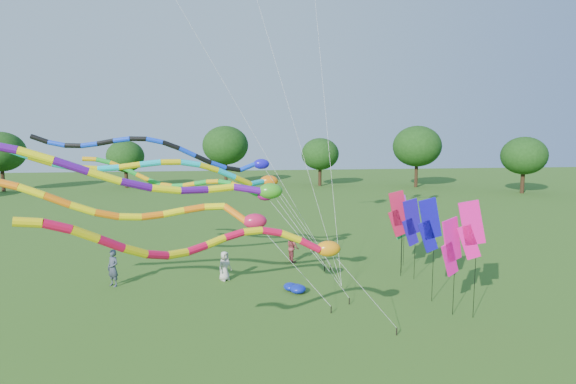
{
  "coord_description": "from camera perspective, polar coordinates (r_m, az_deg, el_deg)",
  "views": [
    {
      "loc": [
        -3.06,
        -17.88,
        7.64
      ],
      "look_at": [
        0.0,
        4.83,
        4.8
      ],
      "focal_mm": 30.0,
      "sensor_mm": 36.0,
      "label": 1
    }
  ],
  "objects": [
    {
      "name": "banner_pole_magenta_a",
      "position": [
        21.06,
        18.78,
        -6.18
      ],
      "size": [
        1.11,
        0.49,
        4.21
      ],
      "rotation": [
        0.0,
        0.0,
        0.36
      ],
      "color": "black",
      "rests_on": "ground"
    },
    {
      "name": "banner_pole_red",
      "position": [
        26.01,
        12.9,
        -2.54
      ],
      "size": [
        1.16,
        0.12,
        4.64
      ],
      "rotation": [
        0.0,
        0.0,
        0.04
      ],
      "color": "black",
      "rests_on": "ground"
    },
    {
      "name": "tree_ring",
      "position": [
        13.68,
        -0.5,
        -1.54
      ],
      "size": [
        113.72,
        113.78,
        9.45
      ],
      "color": "#382314",
      "rests_on": "ground"
    },
    {
      "name": "ground",
      "position": [
        19.68,
        1.94,
        -15.78
      ],
      "size": [
        160.0,
        160.0,
        0.0
      ],
      "primitive_type": "plane",
      "color": "#295616",
      "rests_on": "ground"
    },
    {
      "name": "person_a",
      "position": [
        25.43,
        -7.51,
        -8.68
      ],
      "size": [
        0.89,
        0.85,
        1.53
      ],
      "primitive_type": "imported",
      "rotation": [
        0.0,
        0.0,
        0.66
      ],
      "color": "#BDB5AA",
      "rests_on": "ground"
    },
    {
      "name": "person_b",
      "position": [
        25.78,
        -20.03,
        -8.47
      ],
      "size": [
        0.8,
        0.77,
        1.85
      ],
      "primitive_type": "imported",
      "rotation": [
        0.0,
        0.0,
        -0.68
      ],
      "color": "#393F51",
      "rests_on": "ground"
    },
    {
      "name": "tube_kite_green",
      "position": [
        27.14,
        -10.48,
        1.01
      ],
      "size": [
        13.09,
        3.24,
        6.84
      ],
      "rotation": [
        0.0,
        0.0,
        -0.23
      ],
      "color": "black",
      "rests_on": "ground"
    },
    {
      "name": "banner_pole_blue_a",
      "position": [
        22.39,
        16.42,
        -3.8
      ],
      "size": [
        1.16,
        0.14,
        4.79
      ],
      "rotation": [
        0.0,
        0.0,
        0.05
      ],
      "color": "black",
      "rests_on": "ground"
    },
    {
      "name": "tube_kite_red",
      "position": [
        14.99,
        -6.15,
        -6.05
      ],
      "size": [
        11.27,
        4.7,
        6.12
      ],
      "rotation": [
        0.0,
        0.0,
        0.34
      ],
      "color": "black",
      "rests_on": "ground"
    },
    {
      "name": "tube_kite_cyan",
      "position": [
        24.04,
        -12.88,
        2.48
      ],
      "size": [
        15.54,
        5.53,
        7.99
      ],
      "rotation": [
        0.0,
        0.0,
        0.36
      ],
      "color": "black",
      "rests_on": "ground"
    },
    {
      "name": "banner_pole_magenta_b",
      "position": [
        21.01,
        20.85,
        -4.25
      ],
      "size": [
        1.13,
        0.42,
        4.95
      ],
      "rotation": [
        0.0,
        0.0,
        -0.3
      ],
      "color": "black",
      "rests_on": "ground"
    },
    {
      "name": "banner_pole_blue_b",
      "position": [
        25.61,
        14.45,
        -3.51
      ],
      "size": [
        1.16,
        0.3,
        4.3
      ],
      "rotation": [
        0.0,
        0.0,
        0.19
      ],
      "color": "black",
      "rests_on": "ground"
    },
    {
      "name": "banner_pole_green",
      "position": [
        26.6,
        13.04,
        -2.88
      ],
      "size": [
        1.13,
        0.43,
        4.39
      ],
      "rotation": [
        0.0,
        0.0,
        0.31
      ],
      "color": "black",
      "rests_on": "ground"
    },
    {
      "name": "blue_nylon_heap",
      "position": [
        23.81,
        0.56,
        -11.28
      ],
      "size": [
        1.16,
        1.1,
        0.31
      ],
      "color": "#0C1EA1",
      "rests_on": "ground"
    },
    {
      "name": "tube_kite_orange",
      "position": [
        19.2,
        -16.62,
        -1.82
      ],
      "size": [
        14.65,
        1.85,
        6.74
      ],
      "rotation": [
        0.0,
        0.0,
        0.06
      ],
      "color": "black",
      "rests_on": "ground"
    },
    {
      "name": "tube_kite_purple",
      "position": [
        18.91,
        -19.89,
        2.1
      ],
      "size": [
        18.61,
        3.18,
        8.22
      ],
      "rotation": [
        0.0,
        0.0,
        0.17
      ],
      "color": "black",
      "rests_on": "ground"
    },
    {
      "name": "person_c",
      "position": [
        28.77,
        0.58,
        -6.6
      ],
      "size": [
        0.82,
        0.95,
        1.69
      ],
      "primitive_type": "imported",
      "rotation": [
        0.0,
        0.0,
        1.82
      ],
      "color": "maroon",
      "rests_on": "ground"
    },
    {
      "name": "banner_pole_violet",
      "position": [
        28.17,
        13.18,
        -2.87
      ],
      "size": [
        1.16,
        0.13,
        4.13
      ],
      "rotation": [
        0.0,
        0.0,
        -0.04
      ],
      "color": "black",
      "rests_on": "ground"
    },
    {
      "name": "tube_kite_blue",
      "position": [
        24.87,
        -12.67,
        4.41
      ],
      "size": [
        14.79,
        1.55,
        8.05
      ],
      "rotation": [
        0.0,
        0.0,
        0.1
      ],
      "color": "black",
      "rests_on": "ground"
    }
  ]
}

